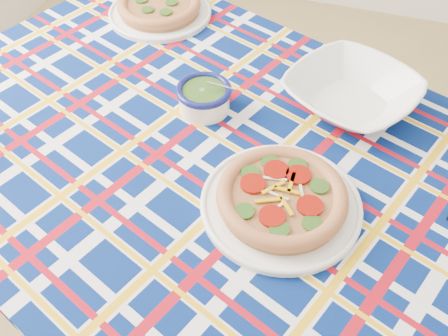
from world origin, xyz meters
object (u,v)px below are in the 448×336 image
(serving_bowl, at_px, (352,93))
(dining_table, at_px, (228,185))
(main_focaccia_plate, at_px, (282,197))
(pesto_bowl, at_px, (204,96))

(serving_bowl, bearing_deg, dining_table, -128.81)
(dining_table, height_order, main_focaccia_plate, main_focaccia_plate)
(dining_table, distance_m, main_focaccia_plate, 0.19)
(main_focaccia_plate, bearing_deg, dining_table, 148.88)
(dining_table, height_order, pesto_bowl, pesto_bowl)
(dining_table, xyz_separation_m, main_focaccia_plate, (0.14, -0.08, 0.11))
(dining_table, relative_size, pesto_bowl, 14.14)
(pesto_bowl, bearing_deg, main_focaccia_plate, -43.17)
(main_focaccia_plate, distance_m, pesto_bowl, 0.34)
(dining_table, bearing_deg, main_focaccia_plate, -9.59)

